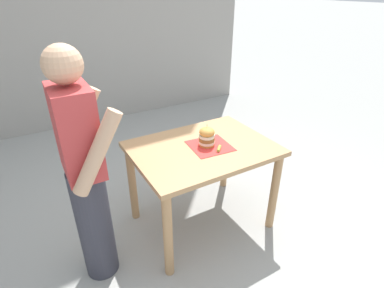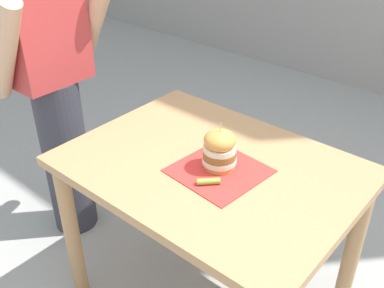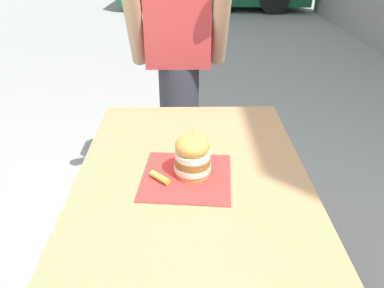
{
  "view_description": "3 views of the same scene",
  "coord_description": "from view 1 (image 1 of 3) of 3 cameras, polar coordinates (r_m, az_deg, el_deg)",
  "views": [
    {
      "loc": [
        -1.81,
        1.15,
        1.96
      ],
      "look_at": [
        0.0,
        0.1,
        0.84
      ],
      "focal_mm": 28.0,
      "sensor_mm": 36.0,
      "label": 1
    },
    {
      "loc": [
        -1.17,
        -0.89,
        1.79
      ],
      "look_at": [
        0.0,
        0.1,
        0.84
      ],
      "focal_mm": 42.0,
      "sensor_mm": 36.0,
      "label": 2
    },
    {
      "loc": [
        -0.02,
        -1.18,
        1.57
      ],
      "look_at": [
        0.0,
        0.1,
        0.84
      ],
      "focal_mm": 35.0,
      "sensor_mm": 36.0,
      "label": 3
    }
  ],
  "objects": [
    {
      "name": "diner_across_table",
      "position": [
        2.06,
        -19.68,
        -5.17
      ],
      "size": [
        0.55,
        0.35,
        1.69
      ],
      "color": "#33333D",
      "rests_on": "ground"
    },
    {
      "name": "sandwich",
      "position": [
        2.42,
        2.83,
        1.44
      ],
      "size": [
        0.13,
        0.13,
        0.19
      ],
      "color": "gold",
      "rests_on": "serving_paper"
    },
    {
      "name": "serving_paper",
      "position": [
        2.45,
        3.43,
        -0.35
      ],
      "size": [
        0.35,
        0.35,
        0.0
      ],
      "primitive_type": "cube",
      "rotation": [
        0.0,
        0.0,
        -0.09
      ],
      "color": "red",
      "rests_on": "patio_table"
    },
    {
      "name": "patio_table",
      "position": [
        2.5,
        1.98,
        -3.09
      ],
      "size": [
        0.85,
        1.14,
        0.79
      ],
      "color": "tan",
      "rests_on": "ground"
    },
    {
      "name": "pickle_spear",
      "position": [
        2.38,
        5.17,
        -0.85
      ],
      "size": [
        0.08,
        0.08,
        0.02
      ],
      "primitive_type": "cylinder",
      "rotation": [
        0.0,
        1.57,
        2.37
      ],
      "color": "#8EA83D",
      "rests_on": "serving_paper"
    },
    {
      "name": "ground_plane",
      "position": [
        2.9,
        1.77,
        -14.35
      ],
      "size": [
        80.0,
        80.0,
        0.0
      ],
      "primitive_type": "plane",
      "color": "#9E9E99"
    }
  ]
}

